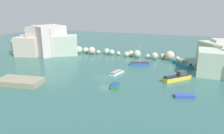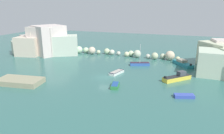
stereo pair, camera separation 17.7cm
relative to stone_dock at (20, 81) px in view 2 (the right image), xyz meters
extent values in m
plane|color=#356A63|center=(15.21, 9.50, -0.55)|extent=(160.00, 160.00, 0.00)
cube|color=beige|center=(-16.01, 21.36, 2.50)|extent=(8.05, 5.50, 6.09)
cube|color=beige|center=(-10.57, 25.60, 4.25)|extent=(11.66, 11.70, 9.58)
cube|color=beige|center=(-12.06, 24.37, 4.08)|extent=(9.38, 6.10, 9.25)
cube|color=beige|center=(-20.04, 24.88, 1.60)|extent=(8.45, 9.28, 4.30)
cube|color=beige|center=(-5.64, 26.71, 2.66)|extent=(10.28, 9.13, 6.42)
cube|color=beige|center=(-14.04, 26.03, 2.74)|extent=(6.17, 6.33, 6.58)
cube|color=beige|center=(-16.05, 25.49, 2.55)|extent=(11.45, 11.23, 6.20)
cube|color=beige|center=(-15.06, 25.85, 3.33)|extent=(8.34, 8.89, 7.75)
cube|color=beige|center=(39.17, 20.11, 2.35)|extent=(8.46, 8.37, 5.79)
cube|color=beige|center=(41.36, 29.11, 3.04)|extent=(5.73, 5.74, 7.18)
cube|color=beige|center=(41.08, 27.86, 2.73)|extent=(11.84, 11.94, 6.56)
sphere|color=beige|center=(-3.77, 31.43, 0.33)|extent=(1.76, 1.76, 1.76)
sphere|color=beige|center=(-2.33, 30.60, 0.63)|extent=(2.35, 2.35, 2.35)
sphere|color=beige|center=(-0.24, 31.69, 0.41)|extent=(1.92, 1.92, 1.92)
sphere|color=beige|center=(2.47, 30.69, 0.68)|extent=(2.45, 2.45, 2.45)
sphere|color=beige|center=(4.56, 31.40, 0.13)|extent=(1.36, 1.36, 1.36)
sphere|color=beige|center=(7.31, 32.18, 0.44)|extent=(1.97, 1.97, 1.97)
sphere|color=beige|center=(9.26, 31.82, 0.33)|extent=(1.75, 1.75, 1.75)
sphere|color=beige|center=(11.55, 31.82, 0.13)|extent=(1.34, 1.34, 1.34)
sphere|color=beige|center=(14.58, 30.88, 0.26)|extent=(1.61, 1.61, 1.61)
sphere|color=beige|center=(15.74, 31.91, 0.39)|extent=(1.86, 1.86, 1.86)
sphere|color=beige|center=(18.03, 30.79, 0.65)|extent=(2.39, 2.39, 2.39)
sphere|color=beige|center=(21.44, 30.82, 0.14)|extent=(1.38, 1.38, 1.38)
sphere|color=beige|center=(23.58, 30.42, 0.50)|extent=(2.09, 2.09, 2.09)
sphere|color=beige|center=(25.85, 31.73, 0.29)|extent=(1.66, 1.66, 1.66)
sphere|color=beige|center=(28.01, 30.91, 0.84)|extent=(2.78, 2.78, 2.78)
sphere|color=beige|center=(30.37, 30.44, 0.13)|extent=(1.35, 1.35, 1.35)
cube|color=gray|center=(0.00, 0.00, 0.00)|extent=(9.72, 5.71, 1.09)
cube|color=#3460B4|center=(20.72, 22.10, -0.16)|extent=(5.46, 3.22, 0.76)
cube|color=#312234|center=(20.72, 22.10, 0.25)|extent=(5.36, 3.15, 0.06)
cylinder|color=silver|center=(20.72, 22.10, 2.77)|extent=(0.10, 0.10, 5.10)
cube|color=#3A50BB|center=(32.56, 4.15, -0.25)|extent=(3.70, 2.25, 0.58)
cube|color=#2F8442|center=(19.42, 4.72, -0.22)|extent=(2.03, 3.41, 0.65)
cube|color=#234C93|center=(19.42, 4.72, 0.14)|extent=(1.72, 2.90, 0.08)
cube|color=silver|center=(17.02, 13.03, -0.25)|extent=(2.69, 4.69, 0.59)
cube|color=#1A1A30|center=(17.02, 13.03, 0.07)|extent=(2.64, 4.60, 0.06)
cube|color=#ADA89E|center=(17.02, 13.03, 0.08)|extent=(2.29, 3.99, 0.08)
cube|color=yellow|center=(30.90, 13.00, -0.08)|extent=(5.99, 6.04, 0.93)
cube|color=#242629|center=(30.90, 13.00, 0.42)|extent=(5.87, 5.92, 0.06)
cube|color=#3F444C|center=(31.74, 13.86, 0.88)|extent=(2.07, 2.08, 0.98)
cube|color=black|center=(28.60, 10.68, 0.64)|extent=(0.57, 0.57, 0.50)
cube|color=teal|center=(31.88, 25.79, -0.10)|extent=(5.77, 6.83, 0.89)
cube|color=#9E937F|center=(31.54, 26.25, 0.68)|extent=(2.96, 3.16, 0.68)
cube|color=black|center=(33.83, 23.11, 0.59)|extent=(0.57, 0.55, 0.50)
camera|label=1|loc=(31.53, -32.23, 15.10)|focal=33.37mm
camera|label=2|loc=(31.69, -32.17, 15.10)|focal=33.37mm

